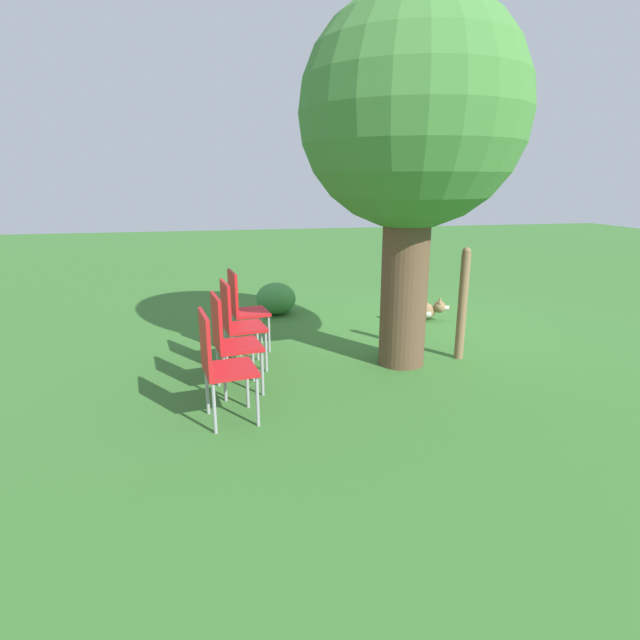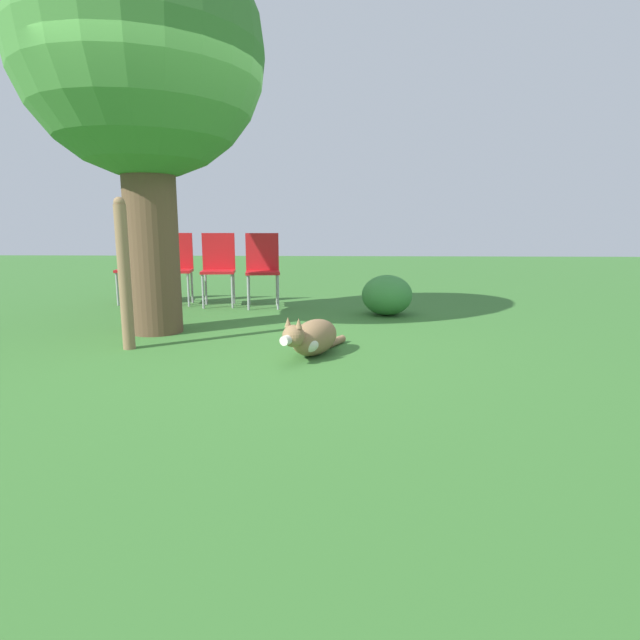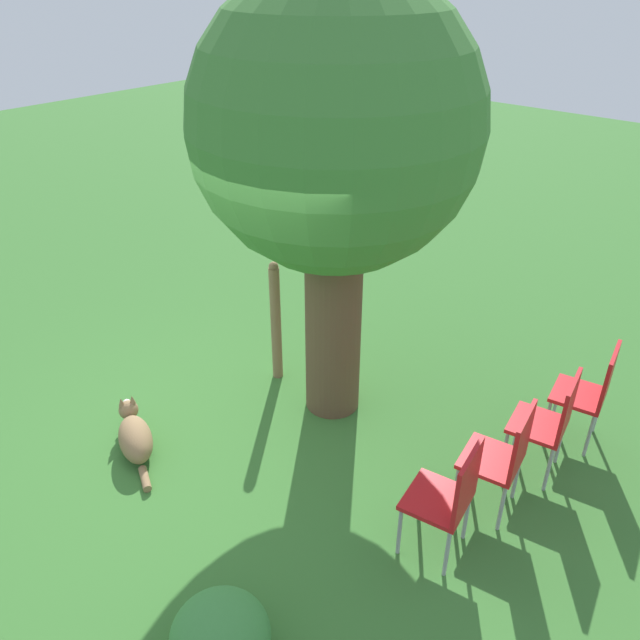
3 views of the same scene
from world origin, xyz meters
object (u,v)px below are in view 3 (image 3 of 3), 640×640
at_px(dog, 135,435).
at_px(red_chair_3, 591,389).
at_px(fence_post, 276,321).
at_px(red_chair_2, 551,419).
at_px(oak_tree, 336,134).
at_px(red_chair_1, 504,454).
at_px(red_chair_0, 450,495).

xyz_separation_m(dog, red_chair_3, (2.91, 2.68, 0.41)).
bearing_deg(dog, fence_post, -69.84).
height_order(dog, red_chair_2, red_chair_2).
bearing_deg(red_chair_2, oak_tree, 3.21).
xyz_separation_m(oak_tree, red_chair_1, (1.82, -0.19, -2.03)).
relative_size(dog, fence_post, 0.71).
xyz_separation_m(fence_post, red_chair_0, (2.45, -0.79, -0.09)).
height_order(oak_tree, fence_post, oak_tree).
distance_m(red_chair_0, red_chair_3, 1.88).
distance_m(red_chair_1, red_chair_3, 1.25).
bearing_deg(oak_tree, dog, -118.61).
xyz_separation_m(fence_post, red_chair_3, (2.74, 1.06, -0.09)).
bearing_deg(red_chair_3, dog, 33.34).
relative_size(oak_tree, dog, 4.11).
xyz_separation_m(red_chair_0, red_chair_3, (0.29, 1.85, 0.00)).
height_order(red_chair_1, red_chair_2, same).
height_order(dog, red_chair_0, red_chair_0).
bearing_deg(red_chair_2, fence_post, 0.23).
relative_size(oak_tree, fence_post, 2.93).
bearing_deg(red_chair_1, red_chair_3, -108.22).
relative_size(fence_post, red_chair_3, 1.32).
distance_m(red_chair_2, red_chair_3, 0.63).
distance_m(fence_post, red_chair_0, 2.57).
xyz_separation_m(dog, fence_post, (0.17, 1.62, 0.50)).
height_order(fence_post, red_chair_0, fence_post).
bearing_deg(red_chair_1, dog, 18.68).
distance_m(oak_tree, red_chair_0, 2.78).
distance_m(oak_tree, red_chair_2, 2.82).
height_order(oak_tree, red_chair_3, oak_tree).
xyz_separation_m(oak_tree, red_chair_3, (2.02, 1.04, -2.03)).
relative_size(red_chair_0, red_chair_1, 1.00).
xyz_separation_m(red_chair_1, red_chair_2, (0.10, 0.62, 0.00)).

